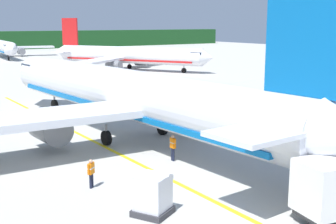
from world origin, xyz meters
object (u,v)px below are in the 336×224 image
(airliner_far_taxiway, at_px, (0,46))
(airliner_mid_apron, at_px, (127,55))
(cargo_container_near, at_px, (153,195))
(crew_marshaller, at_px, (91,171))
(crew_loader_left, at_px, (173,145))
(airliner_foreground, at_px, (128,95))

(airliner_far_taxiway, bearing_deg, airliner_mid_apron, -76.38)
(cargo_container_near, bearing_deg, crew_marshaller, 100.86)
(airliner_far_taxiway, relative_size, crew_loader_left, 19.76)
(crew_loader_left, bearing_deg, airliner_mid_apron, 63.91)
(cargo_container_near, bearing_deg, airliner_foreground, 65.14)
(airliner_foreground, height_order, airliner_far_taxiway, airliner_foreground)
(airliner_mid_apron, xyz_separation_m, crew_marshaller, (-32.42, -54.40, -1.85))
(cargo_container_near, bearing_deg, airliner_mid_apron, 62.04)
(airliner_foreground, bearing_deg, airliner_mid_apron, 61.15)
(airliner_mid_apron, xyz_separation_m, cargo_container_near, (-31.48, -59.29, -1.83))
(airliner_foreground, bearing_deg, crew_marshaller, -129.79)
(airliner_mid_apron, distance_m, cargo_container_near, 67.15)
(airliner_far_taxiway, height_order, crew_marshaller, airliner_far_taxiway)
(airliner_mid_apron, relative_size, crew_marshaller, 19.06)
(airliner_foreground, relative_size, cargo_container_near, 19.25)
(airliner_mid_apron, relative_size, cargo_container_near, 14.31)
(airliner_foreground, bearing_deg, cargo_container_near, -114.86)
(airliner_far_taxiway, bearing_deg, cargo_container_near, -100.50)
(airliner_mid_apron, bearing_deg, crew_loader_left, -116.09)
(airliner_foreground, xyz_separation_m, airliner_far_taxiway, (13.59, 93.66, -0.56))
(airliner_mid_apron, bearing_deg, crew_marshaller, -120.79)
(airliner_far_taxiway, xyz_separation_m, crew_marshaller, (-20.81, -102.33, -1.88))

